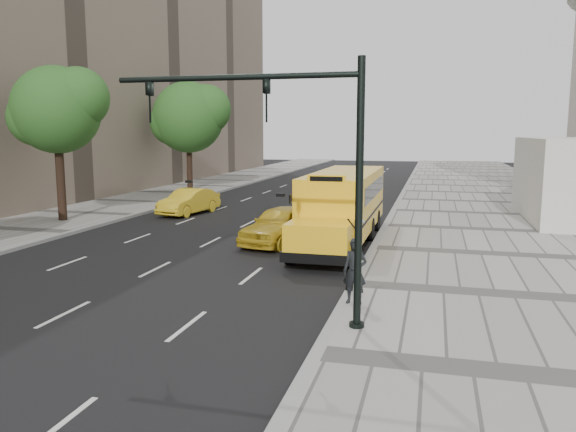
% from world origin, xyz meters
% --- Properties ---
extents(ground, '(140.00, 140.00, 0.00)m').
position_xyz_m(ground, '(0.00, 0.00, 0.00)').
color(ground, black).
rests_on(ground, ground).
extents(sidewalk_museum, '(12.00, 140.00, 0.15)m').
position_xyz_m(sidewalk_museum, '(12.00, 0.00, 0.07)').
color(sidewalk_museum, '#989590').
rests_on(sidewalk_museum, ground).
extents(sidewalk_far, '(6.00, 140.00, 0.15)m').
position_xyz_m(sidewalk_far, '(-11.00, 0.00, 0.07)').
color(sidewalk_far, '#989590').
rests_on(sidewalk_far, ground).
extents(curb_museum, '(0.30, 140.00, 0.15)m').
position_xyz_m(curb_museum, '(6.00, 0.00, 0.07)').
color(curb_museum, gray).
rests_on(curb_museum, ground).
extents(curb_far, '(0.30, 140.00, 0.15)m').
position_xyz_m(curb_far, '(-8.00, 0.00, 0.07)').
color(curb_far, gray).
rests_on(curb_far, ground).
extents(tree_b, '(5.00, 4.44, 8.05)m').
position_xyz_m(tree_b, '(-10.42, 2.91, 5.86)').
color(tree_b, black).
rests_on(tree_b, ground).
extents(tree_c, '(6.22, 5.53, 8.60)m').
position_xyz_m(tree_c, '(-10.40, 18.80, 5.88)').
color(tree_c, black).
rests_on(tree_c, ground).
extents(school_bus, '(2.96, 11.56, 3.19)m').
position_xyz_m(school_bus, '(4.50, 1.78, 1.76)').
color(school_bus, yellow).
rests_on(school_bus, ground).
extents(taxi_near, '(2.95, 5.05, 1.61)m').
position_xyz_m(taxi_near, '(2.00, 0.49, 0.81)').
color(taxi_near, gold).
rests_on(taxi_near, ground).
extents(taxi_far, '(2.30, 4.64, 1.46)m').
position_xyz_m(taxi_far, '(-5.40, 7.44, 0.73)').
color(taxi_far, gold).
rests_on(taxi_far, ground).
extents(pedestrian, '(0.72, 0.53, 1.79)m').
position_xyz_m(pedestrian, '(6.29, -7.62, 1.04)').
color(pedestrian, black).
rests_on(pedestrian, sidewalk_museum).
extents(traffic_signal, '(6.18, 0.36, 6.40)m').
position_xyz_m(traffic_signal, '(5.19, -9.41, 4.09)').
color(traffic_signal, black).
rests_on(traffic_signal, ground).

